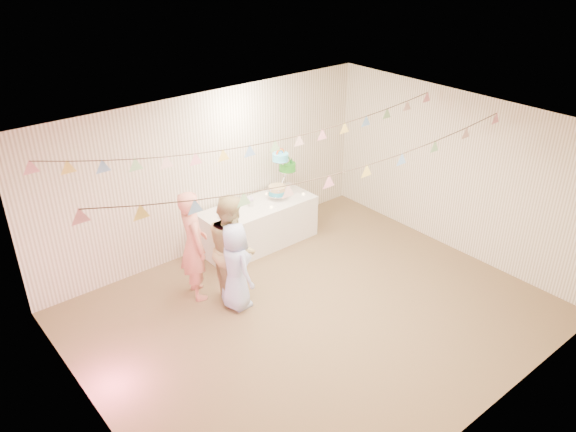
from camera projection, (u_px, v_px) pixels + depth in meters
floor at (314, 315)px, 7.75m from camera, size 6.00×6.00×0.00m
ceiling at (318, 136)px, 6.54m from camera, size 6.00×6.00×0.00m
back_wall at (210, 173)px, 8.85m from camera, size 6.00×6.00×0.00m
front_wall at (488, 330)px, 5.44m from camera, size 6.00×6.00×0.00m
left_wall at (87, 329)px, 5.45m from camera, size 5.00×5.00×0.00m
right_wall at (457, 173)px, 8.84m from camera, size 5.00×5.00×0.00m
table at (259, 224)px, 9.30m from camera, size 1.94×0.78×0.73m
cake_stand at (282, 172)px, 9.29m from camera, size 0.71×0.42×0.79m
cake_bottom at (278, 192)px, 9.30m from camera, size 0.31×0.31×0.15m
cake_middle at (287, 170)px, 9.47m from camera, size 0.27×0.27×0.22m
cake_top_tier at (280, 160)px, 9.12m from camera, size 0.25×0.25×0.19m
platter at (229, 215)px, 8.75m from camera, size 0.32×0.32×0.02m
posy at (251, 200)px, 9.06m from camera, size 0.14×0.14×0.15m
person_adult_a at (194, 245)px, 7.81m from camera, size 0.52×0.67×1.64m
person_adult_b at (232, 248)px, 7.79m from camera, size 0.80×0.91×1.60m
person_child at (236, 266)px, 7.65m from camera, size 0.44×0.65×1.29m
bunting_back at (262, 132)px, 7.41m from camera, size 5.60×1.10×0.40m
bunting_front at (329, 163)px, 6.54m from camera, size 5.60×0.90×0.36m
tealight_0 at (222, 222)px, 8.57m from camera, size 0.04×0.04×0.03m
tealight_1 at (234, 206)px, 9.05m from camera, size 0.04×0.04×0.03m
tealight_2 at (271, 207)px, 9.03m from camera, size 0.04×0.04×0.03m
tealight_3 at (267, 194)px, 9.47m from camera, size 0.04×0.04×0.03m
tealight_4 at (303, 194)px, 9.47m from camera, size 0.04×0.04×0.03m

